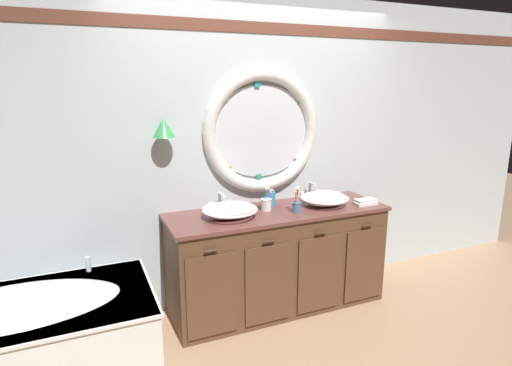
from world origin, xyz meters
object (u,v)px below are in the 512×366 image
at_px(sink_basin_right, 325,198).
at_px(soap_dispenser, 272,198).
at_px(sink_basin_left, 230,210).
at_px(folded_hand_towel, 365,202).
at_px(toothbrush_holder_right, 297,206).
at_px(bathtub, 18,340).
at_px(toothbrush_holder_left, 266,204).

height_order(sink_basin_right, soap_dispenser, soap_dispenser).
xyz_separation_m(sink_basin_left, soap_dispenser, (0.44, 0.16, 0.00)).
bearing_deg(sink_basin_left, folded_hand_towel, -6.28).
height_order(toothbrush_holder_right, soap_dispenser, toothbrush_holder_right).
xyz_separation_m(bathtub, folded_hand_towel, (2.69, 0.12, 0.55)).
bearing_deg(bathtub, folded_hand_towel, 2.56).
distance_m(bathtub, sink_basin_left, 1.63).
relative_size(bathtub, toothbrush_holder_left, 7.85).
height_order(soap_dispenser, folded_hand_towel, soap_dispenser).
height_order(bathtub, toothbrush_holder_left, toothbrush_holder_left).
relative_size(sink_basin_right, toothbrush_holder_right, 1.90).
relative_size(sink_basin_left, sink_basin_right, 1.05).
bearing_deg(toothbrush_holder_right, toothbrush_holder_left, 143.63).
bearing_deg(sink_basin_left, sink_basin_right, 0.00).
xyz_separation_m(sink_basin_left, toothbrush_holder_right, (0.54, -0.09, -0.01)).
distance_m(sink_basin_left, toothbrush_holder_right, 0.55).
relative_size(bathtub, soap_dispenser, 11.10).
xyz_separation_m(bathtub, toothbrush_holder_left, (1.84, 0.31, 0.58)).
bearing_deg(soap_dispenser, sink_basin_right, -21.04).
relative_size(toothbrush_holder_right, soap_dispenser, 1.46).
bearing_deg(folded_hand_towel, bathtub, -177.44).
relative_size(sink_basin_left, soap_dispenser, 2.91).
bearing_deg(folded_hand_towel, sink_basin_left, 173.72).
height_order(toothbrush_holder_left, toothbrush_holder_right, toothbrush_holder_right).
bearing_deg(folded_hand_towel, toothbrush_holder_right, 176.12).
relative_size(sink_basin_right, folded_hand_towel, 2.11).
bearing_deg(folded_hand_towel, soap_dispenser, 158.66).
bearing_deg(soap_dispenser, sink_basin_left, -159.58).
distance_m(sink_basin_right, folded_hand_towel, 0.36).
height_order(bathtub, sink_basin_left, sink_basin_left).
height_order(sink_basin_right, toothbrush_holder_right, toothbrush_holder_right).
height_order(sink_basin_left, toothbrush_holder_left, toothbrush_holder_left).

